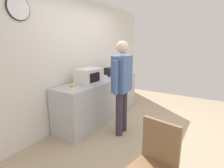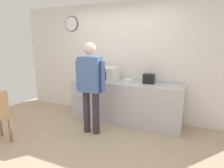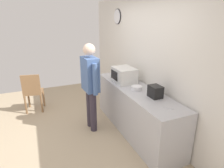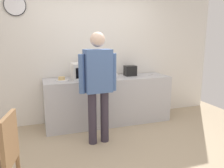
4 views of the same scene
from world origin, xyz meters
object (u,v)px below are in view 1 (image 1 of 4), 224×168
fork_utensil (120,73)px  person_standing (122,82)px  spoon_utensil (81,82)px  microwave (89,76)px  sandwich_plate (73,87)px  wooden_chair (154,164)px  salad_bowl (103,77)px  toaster (109,72)px

fork_utensil → person_standing: size_ratio=0.10×
spoon_utensil → person_standing: person_standing is taller
microwave → sandwich_plate: bearing=176.3°
wooden_chair → spoon_utensil: bearing=58.3°
person_standing → wooden_chair: size_ratio=1.82×
sandwich_plate → person_standing: person_standing is taller
salad_bowl → person_standing: size_ratio=0.12×
salad_bowl → person_standing: (-0.48, -0.73, 0.07)m
microwave → person_standing: bearing=-87.4°
wooden_chair → toaster: bearing=41.4°
salad_bowl → spoon_utensil: salad_bowl is taller
salad_bowl → toaster: toaster is taller
fork_utensil → person_standing: person_standing is taller
sandwich_plate → salad_bowl: salad_bowl is taller
sandwich_plate → salad_bowl: bearing=-1.3°
salad_bowl → wooden_chair: size_ratio=0.21×
toaster → sandwich_plate: bearing=-176.0°
microwave → fork_utensil: size_ratio=2.94×
salad_bowl → toaster: bearing=15.5°
sandwich_plate → spoon_utensil: (0.45, 0.22, -0.02)m
person_standing → microwave: bearing=92.6°
spoon_utensil → wooden_chair: size_ratio=0.18×
toaster → wooden_chair: bearing=-138.6°
spoon_utensil → wooden_chair: 2.39m
salad_bowl → fork_utensil: salad_bowl is taller
salad_bowl → person_standing: 0.88m
microwave → wooden_chair: size_ratio=0.53×
microwave → wooden_chair: microwave is taller
person_standing → sandwich_plate: bearing=121.4°
microwave → toaster: (0.92, 0.12, -0.05)m
sandwich_plate → fork_utensil: bearing=0.6°
microwave → spoon_utensil: size_ratio=2.94×
wooden_chair → person_standing: bearing=39.7°
microwave → spoon_utensil: (0.02, 0.24, -0.15)m
sandwich_plate → toaster: 1.35m
fork_utensil → person_standing: 1.52m
toaster → wooden_chair: (-2.14, -1.88, -0.47)m
toaster → spoon_utensil: toaster is taller
sandwich_plate → wooden_chair: 2.00m
fork_utensil → person_standing: (-1.31, -0.77, 0.11)m
salad_bowl → wooden_chair: salad_bowl is taller
wooden_chair → sandwich_plate: bearing=66.2°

